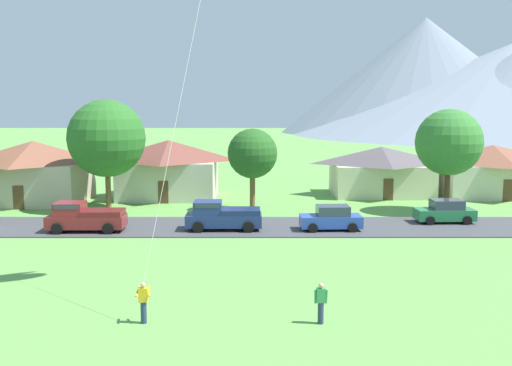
{
  "coord_description": "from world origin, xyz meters",
  "views": [
    {
      "loc": [
        0.29,
        -12.99,
        8.73
      ],
      "look_at": [
        0.39,
        12.75,
        5.28
      ],
      "focal_mm": 41.66,
      "sensor_mm": 36.0,
      "label": 1
    }
  ],
  "objects_px": {
    "house_rightmost": "(32,171)",
    "pickup_truck_navy_east_side": "(220,216)",
    "tree_left_of_center": "(104,139)",
    "watcher_person": "(319,302)",
    "tree_right_of_center": "(250,154)",
    "house_left_center": "(167,168)",
    "tree_near_left": "(447,142)",
    "parked_car_green_west_end": "(443,212)",
    "house_leftmost": "(379,170)",
    "parked_car_blue_mid_west": "(329,218)",
    "house_right_center": "(489,169)",
    "pickup_truck_maroon_west_side": "(82,217)"
  },
  "relations": [
    {
      "from": "watcher_person",
      "to": "tree_right_of_center",
      "type": "bearing_deg",
      "value": 96.52
    },
    {
      "from": "pickup_truck_navy_east_side",
      "to": "house_leftmost",
      "type": "bearing_deg",
      "value": 48.51
    },
    {
      "from": "house_rightmost",
      "to": "watcher_person",
      "type": "xyz_separation_m",
      "value": [
        22.26,
        -29.5,
        -1.96
      ]
    },
    {
      "from": "tree_left_of_center",
      "to": "parked_car_blue_mid_west",
      "type": "relative_size",
      "value": 2.12
    },
    {
      "from": "house_rightmost",
      "to": "tree_left_of_center",
      "type": "relative_size",
      "value": 1.05
    },
    {
      "from": "house_rightmost",
      "to": "pickup_truck_navy_east_side",
      "type": "distance_m",
      "value": 21.13
    },
    {
      "from": "house_rightmost",
      "to": "tree_near_left",
      "type": "xyz_separation_m",
      "value": [
        34.98,
        -5.25,
        2.83
      ]
    },
    {
      "from": "house_leftmost",
      "to": "parked_car_green_west_end",
      "type": "relative_size",
      "value": 2.3
    },
    {
      "from": "house_right_center",
      "to": "tree_left_of_center",
      "type": "distance_m",
      "value": 35.85
    },
    {
      "from": "tree_right_of_center",
      "to": "pickup_truck_maroon_west_side",
      "type": "relative_size",
      "value": 1.29
    },
    {
      "from": "tree_near_left",
      "to": "tree_left_of_center",
      "type": "xyz_separation_m",
      "value": [
        -27.52,
        1.42,
        0.23
      ]
    },
    {
      "from": "parked_car_green_west_end",
      "to": "pickup_truck_maroon_west_side",
      "type": "height_order",
      "value": "pickup_truck_maroon_west_side"
    },
    {
      "from": "pickup_truck_navy_east_side",
      "to": "watcher_person",
      "type": "bearing_deg",
      "value": -74.21
    },
    {
      "from": "house_leftmost",
      "to": "house_right_center",
      "type": "bearing_deg",
      "value": -0.49
    },
    {
      "from": "house_leftmost",
      "to": "parked_car_green_west_end",
      "type": "distance_m",
      "value": 13.96
    },
    {
      "from": "house_rightmost",
      "to": "watcher_person",
      "type": "height_order",
      "value": "house_rightmost"
    },
    {
      "from": "tree_left_of_center",
      "to": "parked_car_green_west_end",
      "type": "bearing_deg",
      "value": -12.32
    },
    {
      "from": "house_rightmost",
      "to": "tree_right_of_center",
      "type": "xyz_separation_m",
      "value": [
        19.39,
        -4.39,
        1.85
      ]
    },
    {
      "from": "house_left_center",
      "to": "parked_car_green_west_end",
      "type": "height_order",
      "value": "house_left_center"
    },
    {
      "from": "house_leftmost",
      "to": "tree_left_of_center",
      "type": "xyz_separation_m",
      "value": [
        -24.18,
        -8.05,
        3.49
      ]
    },
    {
      "from": "pickup_truck_maroon_west_side",
      "to": "tree_right_of_center",
      "type": "bearing_deg",
      "value": 35.27
    },
    {
      "from": "watcher_person",
      "to": "tree_left_of_center",
      "type": "bearing_deg",
      "value": 119.94
    },
    {
      "from": "house_left_center",
      "to": "tree_left_of_center",
      "type": "bearing_deg",
      "value": -121.3
    },
    {
      "from": "tree_near_left",
      "to": "parked_car_green_west_end",
      "type": "relative_size",
      "value": 1.95
    },
    {
      "from": "house_rightmost",
      "to": "house_left_center",
      "type": "bearing_deg",
      "value": 13.84
    },
    {
      "from": "parked_car_blue_mid_west",
      "to": "pickup_truck_navy_east_side",
      "type": "xyz_separation_m",
      "value": [
        -7.56,
        0.05,
        0.19
      ]
    },
    {
      "from": "house_leftmost",
      "to": "pickup_truck_navy_east_side",
      "type": "height_order",
      "value": "house_leftmost"
    },
    {
      "from": "tree_near_left",
      "to": "house_leftmost",
      "type": "bearing_deg",
      "value": 109.38
    },
    {
      "from": "parked_car_green_west_end",
      "to": "pickup_truck_navy_east_side",
      "type": "bearing_deg",
      "value": -171.32
    },
    {
      "from": "house_left_center",
      "to": "tree_near_left",
      "type": "bearing_deg",
      "value": -19.01
    },
    {
      "from": "house_rightmost",
      "to": "parked_car_blue_mid_west",
      "type": "relative_size",
      "value": 2.22
    },
    {
      "from": "tree_left_of_center",
      "to": "parked_car_blue_mid_west",
      "type": "bearing_deg",
      "value": -25.28
    },
    {
      "from": "house_leftmost",
      "to": "parked_car_blue_mid_west",
      "type": "bearing_deg",
      "value": -112.64
    },
    {
      "from": "house_left_center",
      "to": "tree_near_left",
      "type": "xyz_separation_m",
      "value": [
        23.46,
        -8.08,
        2.89
      ]
    },
    {
      "from": "house_leftmost",
      "to": "parked_car_green_west_end",
      "type": "height_order",
      "value": "house_leftmost"
    },
    {
      "from": "tree_right_of_center",
      "to": "pickup_truck_navy_east_side",
      "type": "xyz_separation_m",
      "value": [
        -2.08,
        -7.6,
        -3.63
      ]
    },
    {
      "from": "tree_right_of_center",
      "to": "house_right_center",
      "type": "bearing_deg",
      "value": 20.44
    },
    {
      "from": "pickup_truck_navy_east_side",
      "to": "tree_left_of_center",
      "type": "bearing_deg",
      "value": 140.3
    },
    {
      "from": "tree_right_of_center",
      "to": "pickup_truck_maroon_west_side",
      "type": "bearing_deg",
      "value": -144.73
    },
    {
      "from": "pickup_truck_maroon_west_side",
      "to": "house_rightmost",
      "type": "bearing_deg",
      "value": 122.51
    },
    {
      "from": "tree_near_left",
      "to": "parked_car_blue_mid_west",
      "type": "height_order",
      "value": "tree_near_left"
    },
    {
      "from": "tree_left_of_center",
      "to": "watcher_person",
      "type": "distance_m",
      "value": 30.05
    },
    {
      "from": "pickup_truck_navy_east_side",
      "to": "parked_car_blue_mid_west",
      "type": "bearing_deg",
      "value": -0.38
    },
    {
      "from": "house_left_center",
      "to": "house_right_center",
      "type": "xyz_separation_m",
      "value": [
        30.74,
        1.3,
        -0.29
      ]
    },
    {
      "from": "tree_right_of_center",
      "to": "parked_car_green_west_end",
      "type": "xyz_separation_m",
      "value": [
        14.14,
        -5.13,
        -3.82
      ]
    },
    {
      "from": "house_leftmost",
      "to": "parked_car_blue_mid_west",
      "type": "xyz_separation_m",
      "value": [
        -6.79,
        -16.27,
        -1.54
      ]
    },
    {
      "from": "tree_near_left",
      "to": "watcher_person",
      "type": "bearing_deg",
      "value": -117.69
    },
    {
      "from": "house_right_center",
      "to": "house_rightmost",
      "type": "distance_m",
      "value": 42.46
    },
    {
      "from": "house_left_center",
      "to": "watcher_person",
      "type": "xyz_separation_m",
      "value": [
        10.74,
        -32.34,
        -1.9
      ]
    },
    {
      "from": "house_left_center",
      "to": "parked_car_green_west_end",
      "type": "relative_size",
      "value": 2.21
    }
  ]
}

